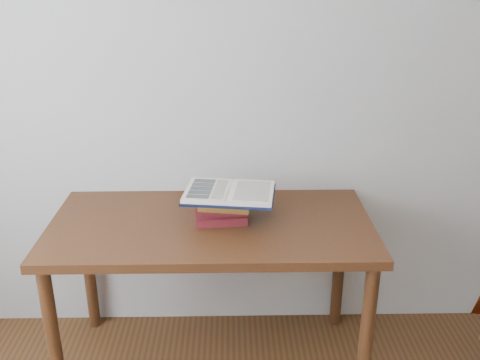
{
  "coord_description": "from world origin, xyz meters",
  "views": [
    {
      "loc": [
        0.17,
        -0.8,
        1.87
      ],
      "look_at": [
        0.21,
        1.38,
        0.99
      ],
      "focal_mm": 40.0,
      "sensor_mm": 36.0,
      "label": 1
    }
  ],
  "objects": [
    {
      "name": "room_shell",
      "position": [
        -0.08,
        0.01,
        1.63
      ],
      "size": [
        3.54,
        3.54,
        2.62
      ],
      "color": "#B3AFA9",
      "rests_on": "ground"
    },
    {
      "name": "open_book",
      "position": [
        0.17,
        1.39,
        0.93
      ],
      "size": [
        0.43,
        0.33,
        0.03
      ],
      "rotation": [
        0.0,
        0.0,
        -0.13
      ],
      "color": "black",
      "rests_on": "book_stack"
    },
    {
      "name": "desk",
      "position": [
        0.08,
        1.38,
        0.69
      ],
      "size": [
        1.46,
        0.73,
        0.78
      ],
      "color": "#462711",
      "rests_on": "ground"
    },
    {
      "name": "book_stack",
      "position": [
        0.14,
        1.41,
        0.85
      ],
      "size": [
        0.27,
        0.2,
        0.13
      ],
      "color": "maroon",
      "rests_on": "desk"
    }
  ]
}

